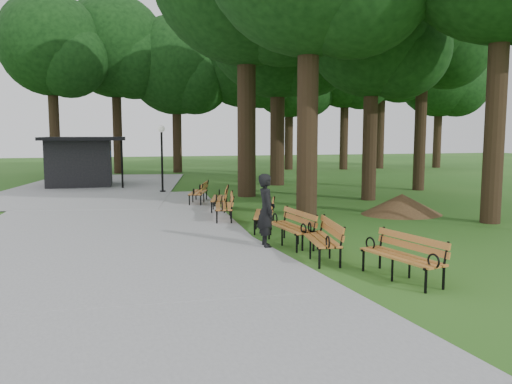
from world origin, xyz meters
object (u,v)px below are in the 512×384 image
object	(u,v)px
lamp_post	(162,144)
bench_0	(401,257)
bench_6	(198,192)
bench_4	(224,207)
lawn_tree_5	(424,28)
lawn_tree_4	(278,25)
person	(266,211)
dirt_mound	(402,204)
kiosk	(80,162)
bench_3	(264,214)
lawn_tree_1	(372,31)
bench_1	(320,239)
bench_2	(290,228)
bench_5	(219,198)

from	to	relation	value
lamp_post	bench_0	size ratio (longest dim) A/B	1.65
bench_6	lamp_post	bearing A→B (deg)	-148.36
bench_4	lawn_tree_5	size ratio (longest dim) A/B	0.18
bench_4	lawn_tree_4	bearing A→B (deg)	164.88
lamp_post	bench_6	bearing A→B (deg)	-75.32
lawn_tree_4	lawn_tree_5	size ratio (longest dim) A/B	1.16
person	lawn_tree_5	xyz separation A→B (m)	(10.74, 10.36, 6.85)
lamp_post	bench_4	size ratio (longest dim) A/B	1.65
dirt_mound	lawn_tree_5	distance (m)	11.03
bench_0	kiosk	bearing A→B (deg)	-173.82
dirt_mound	bench_0	xyz separation A→B (m)	(-4.21, -7.11, 0.09)
lamp_post	bench_3	bearing A→B (deg)	-78.37
bench_0	lawn_tree_1	distance (m)	13.63
lamp_post	bench_0	distance (m)	16.20
bench_1	bench_0	bearing A→B (deg)	31.94
bench_1	lawn_tree_4	xyz separation A→B (m)	(3.91, 15.95, 7.95)
lawn_tree_4	lamp_post	bearing A→B (deg)	-161.38
bench_2	lamp_post	bearing A→B (deg)	-176.92
lawn_tree_1	lawn_tree_5	world-z (taller)	lawn_tree_5
bench_5	bench_6	bearing A→B (deg)	-153.98
bench_3	lawn_tree_1	distance (m)	10.35
lawn_tree_1	bench_0	bearing A→B (deg)	-114.19
bench_0	person	bearing A→B (deg)	-166.96
dirt_mound	bench_3	distance (m)	5.56
bench_0	bench_3	size ratio (longest dim) A/B	1.00
kiosk	lawn_tree_4	bearing A→B (deg)	-9.44
lawn_tree_1	bench_6	bearing A→B (deg)	174.36
person	bench_6	bearing A→B (deg)	6.09
lamp_post	dirt_mound	world-z (taller)	lamp_post
kiosk	bench_1	size ratio (longest dim) A/B	2.18
dirt_mound	bench_3	world-z (taller)	bench_3
person	bench_1	world-z (taller)	person
dirt_mound	bench_0	distance (m)	8.27
bench_4	lawn_tree_5	xyz separation A→B (m)	(10.97, 6.23, 7.31)
person	bench_3	bearing A→B (deg)	-11.09
dirt_mound	lawn_tree_5	world-z (taller)	lawn_tree_5
lamp_post	bench_5	bearing A→B (deg)	-76.18
bench_0	lawn_tree_5	distance (m)	17.98
bench_4	bench_6	size ratio (longest dim) A/B	1.00
bench_6	lawn_tree_4	distance (m)	11.36
lawn_tree_4	person	bearing A→B (deg)	-108.11
lawn_tree_1	dirt_mound	bearing A→B (deg)	-100.43
kiosk	bench_1	bearing A→B (deg)	-69.67
lamp_post	lawn_tree_5	distance (m)	13.59
bench_2	lawn_tree_1	size ratio (longest dim) A/B	0.20
lawn_tree_5	bench_4	bearing A→B (deg)	-150.41
bench_3	lawn_tree_1	world-z (taller)	lawn_tree_1
bench_6	bench_4	bearing A→B (deg)	19.88
lawn_tree_4	bench_5	bearing A→B (deg)	-119.62
lawn_tree_1	lawn_tree_4	bearing A→B (deg)	105.14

